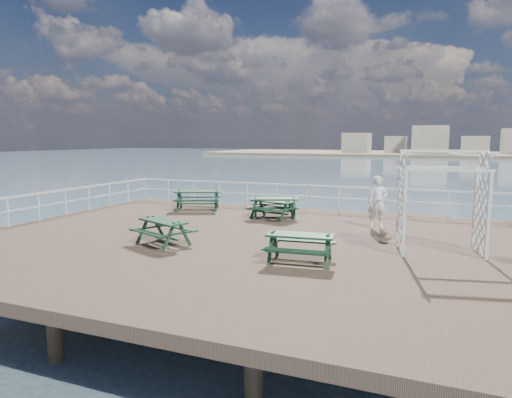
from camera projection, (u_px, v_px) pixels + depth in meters
The scene contains 10 objects.
ground at pixel (247, 244), 14.53m from camera, with size 18.00×14.00×0.30m, color brown.
sea_backdrop at pixel (469, 151), 132.85m from camera, with size 300.00×300.00×9.20m.
railing at pixel (273, 201), 16.78m from camera, with size 17.77×13.76×1.10m.
picnic_table_a at pixel (198, 196), 20.36m from camera, with size 2.47×2.27×0.97m.
picnic_table_b at pixel (272, 205), 18.11m from camera, with size 1.98×1.73×0.83m.
picnic_table_c at pixel (275, 203), 18.41m from camera, with size 2.27×2.08×0.90m.
picnic_table_d at pixel (163, 227), 13.79m from camera, with size 2.10×1.93×0.83m.
picnic_table_e at pixel (300, 242), 11.74m from camera, with size 1.85×1.56×0.84m.
trellis_arbor at pixel (441, 208), 12.61m from camera, with size 2.52×1.71×2.87m.
person at pixel (378, 202), 16.11m from camera, with size 0.68×0.45×1.87m, color white.
Camera 1 is at (5.64, -13.05, 3.19)m, focal length 32.00 mm.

